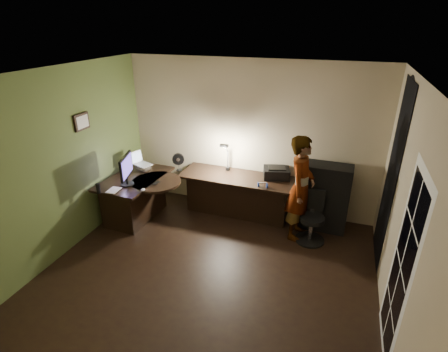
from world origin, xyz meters
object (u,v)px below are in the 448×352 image
(desk_right, at_px, (237,195))
(monitor, at_px, (126,174))
(cabinet, at_px, (325,197))
(office_chair, at_px, (312,218))
(person, at_px, (300,188))
(desk_left, at_px, (137,198))

(desk_right, xyz_separation_m, monitor, (-1.59, -0.97, 0.60))
(cabinet, height_order, office_chair, cabinet)
(desk_right, height_order, cabinet, cabinet)
(monitor, height_order, office_chair, monitor)
(office_chair, distance_m, person, 0.51)
(desk_right, bearing_deg, person, -14.96)
(desk_left, height_order, office_chair, office_chair)
(monitor, bearing_deg, person, -3.19)
(desk_left, distance_m, person, 2.83)
(desk_right, relative_size, monitor, 3.62)
(monitor, relative_size, office_chair, 0.67)
(desk_left, xyz_separation_m, person, (2.77, 0.35, 0.47))
(office_chair, relative_size, person, 0.48)
(monitor, height_order, person, person)
(desk_left, distance_m, desk_right, 1.77)
(desk_left, bearing_deg, person, 9.48)
(monitor, bearing_deg, cabinet, 1.82)
(office_chair, xyz_separation_m, person, (-0.23, 0.10, 0.44))
(desk_right, height_order, monitor, monitor)
(office_chair, bearing_deg, desk_left, 178.22)
(cabinet, height_order, person, person)
(office_chair, height_order, person, person)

